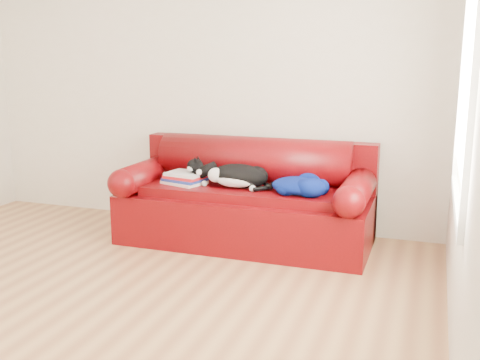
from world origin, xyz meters
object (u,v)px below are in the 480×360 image
object	(u,v)px
sofa_base	(246,215)
blanket	(299,185)
book_stack	(185,178)
cat	(238,176)

from	to	relation	value
sofa_base	blanket	size ratio (longest dim) A/B	4.11
book_stack	sofa_base	bearing A→B (deg)	11.42
sofa_base	book_stack	bearing A→B (deg)	-168.58
sofa_base	blanket	world-z (taller)	blanket
book_stack	blanket	bearing A→B (deg)	-0.69
cat	blanket	bearing A→B (deg)	-10.12
sofa_base	blanket	bearing A→B (deg)	-13.30
book_stack	cat	xyz separation A→B (m)	(0.47, 0.01, 0.05)
cat	blanket	world-z (taller)	cat
book_stack	cat	size ratio (longest dim) A/B	0.57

